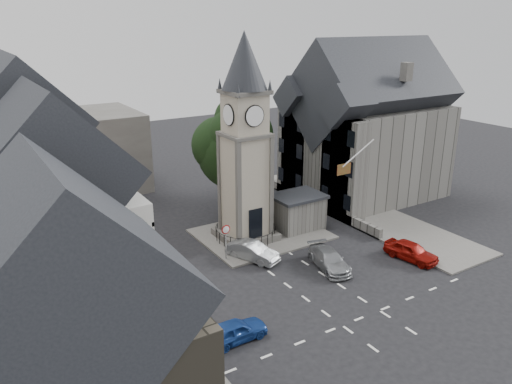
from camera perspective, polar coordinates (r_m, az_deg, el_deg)
ground at (r=34.98m, az=5.67°, el=-9.94°), size 120.00×120.00×0.00m
pavement_west at (r=35.01m, az=-17.56°, el=-10.66°), size 6.00×30.00×0.14m
pavement_east at (r=47.64m, az=11.30°, el=-2.02°), size 6.00×26.00×0.14m
central_island at (r=41.57m, az=0.59°, el=-4.81°), size 10.00×8.00×0.16m
road_markings at (r=31.46m, az=11.94°, el=-13.90°), size 20.00×8.00×0.01m
clock_tower at (r=38.24m, az=-1.26°, el=5.78°), size 4.86×4.86×16.25m
stone_shelter at (r=42.37m, az=4.73°, el=-2.25°), size 4.30×3.30×3.08m
town_tree at (r=43.69m, az=-2.38°, el=5.91°), size 7.20×7.20×10.80m
warning_sign_post at (r=36.58m, az=-3.45°, el=-4.98°), size 0.70×0.19×2.85m
terrace_pink at (r=41.45m, az=-26.12°, el=2.66°), size 8.10×7.60×12.80m
terrace_cream at (r=33.80m, az=-24.44°, el=-0.49°), size 8.10×7.60×12.80m
terrace_tudor at (r=26.51m, az=-21.68°, el=-6.24°), size 8.10×7.60×12.00m
building_sw_stone at (r=19.04m, az=-20.35°, el=-19.72°), size 8.60×7.60×10.40m
backdrop_west at (r=54.03m, az=-23.65°, el=3.63°), size 20.00×10.00×8.00m
east_building at (r=50.36m, az=12.44°, el=6.42°), size 14.40×11.40×12.60m
east_boundary_wall at (r=47.15m, az=7.18°, el=-1.52°), size 0.40×16.00×0.90m
flagpole at (r=40.15m, az=11.61°, el=4.39°), size 3.68×0.10×2.74m
car_west_blue at (r=28.66m, az=-2.38°, el=-15.55°), size 3.73×1.53×1.27m
car_west_silver at (r=31.54m, az=-13.96°, el=-12.30°), size 4.88×4.10×1.58m
car_west_grey at (r=36.01m, az=-12.31°, el=-8.07°), size 5.68×3.18×1.50m
car_island_silver at (r=37.18m, az=-0.39°, el=-6.81°), size 2.98×4.35×1.36m
car_island_east at (r=36.44m, az=8.37°, el=-7.65°), size 2.81×4.78×1.30m
car_east_red at (r=38.95m, az=17.30°, el=-6.46°), size 2.32×4.30×1.39m
pedestrian at (r=47.76m, az=10.05°, el=-0.81°), size 0.76×0.62×1.81m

